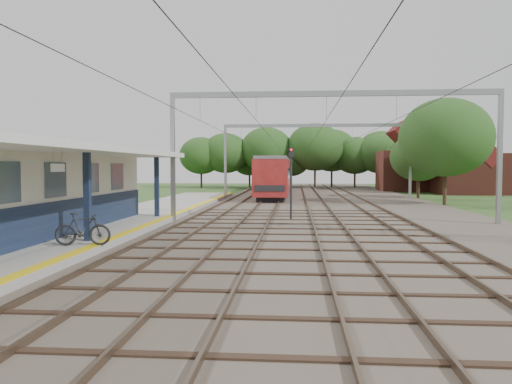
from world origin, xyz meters
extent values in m
plane|color=#2D4C1E|center=(0.00, 0.00, 0.00)|extent=(160.00, 160.00, 0.00)
cube|color=#473D33|center=(4.00, 30.00, 0.05)|extent=(18.00, 90.00, 0.10)
cube|color=gray|center=(-7.50, 14.00, 0.17)|extent=(5.00, 52.00, 0.35)
cube|color=yellow|center=(-5.25, 14.00, 0.35)|extent=(0.45, 52.00, 0.01)
cube|color=beige|center=(-8.90, 7.00, 2.05)|extent=(3.20, 18.00, 3.40)
cube|color=#111D37|center=(-7.28, 7.00, 1.05)|extent=(0.06, 18.00, 1.40)
cube|color=slate|center=(-7.27, 7.00, 2.55)|extent=(0.05, 16.00, 1.30)
cube|color=#111D37|center=(-5.90, 6.00, 1.95)|extent=(0.22, 0.22, 3.20)
cube|color=#111D37|center=(-5.90, 15.00, 1.95)|extent=(0.22, 0.22, 3.20)
cube|color=silver|center=(-7.80, 6.00, 3.67)|extent=(6.40, 20.00, 0.24)
cube|color=white|center=(-6.00, 4.00, 3.00)|extent=(0.06, 0.85, 0.26)
cube|color=brown|center=(-4.22, 30.00, 0.17)|extent=(0.07, 88.00, 0.15)
cube|color=brown|center=(-2.78, 30.00, 0.17)|extent=(0.07, 88.00, 0.15)
cube|color=brown|center=(-1.22, 30.00, 0.17)|extent=(0.07, 88.00, 0.15)
cube|color=brown|center=(0.22, 30.00, 0.17)|extent=(0.07, 88.00, 0.15)
cube|color=brown|center=(2.48, 30.00, 0.17)|extent=(0.07, 88.00, 0.15)
cube|color=brown|center=(3.92, 30.00, 0.17)|extent=(0.07, 88.00, 0.15)
cube|color=brown|center=(6.08, 30.00, 0.17)|extent=(0.07, 88.00, 0.15)
cube|color=brown|center=(7.52, 30.00, 0.17)|extent=(0.07, 88.00, 0.15)
cube|color=gray|center=(-5.00, 15.00, 3.50)|extent=(0.22, 0.22, 7.00)
cube|color=gray|center=(12.00, 15.00, 3.50)|extent=(0.22, 0.22, 7.00)
cube|color=gray|center=(3.50, 15.00, 6.85)|extent=(17.00, 0.20, 0.30)
cube|color=gray|center=(-5.00, 35.00, 3.50)|extent=(0.22, 0.22, 7.00)
cube|color=gray|center=(12.00, 35.00, 3.50)|extent=(0.22, 0.22, 7.00)
cube|color=gray|center=(3.50, 35.00, 6.85)|extent=(17.00, 0.20, 0.30)
cylinder|color=black|center=(-3.50, 30.00, 5.50)|extent=(0.02, 88.00, 0.02)
cylinder|color=black|center=(-0.50, 30.00, 5.50)|extent=(0.02, 88.00, 0.02)
cylinder|color=black|center=(3.20, 30.00, 5.50)|extent=(0.02, 88.00, 0.02)
cylinder|color=black|center=(6.80, 30.00, 5.50)|extent=(0.02, 88.00, 0.02)
cylinder|color=#382619|center=(-10.00, 61.00, 1.44)|extent=(0.28, 0.28, 2.88)
ellipsoid|color=#1E491A|center=(-10.00, 61.00, 4.96)|extent=(6.72, 6.72, 5.76)
cylinder|color=#382619|center=(-4.00, 63.00, 1.26)|extent=(0.28, 0.28, 2.52)
ellipsoid|color=#1E491A|center=(-4.00, 63.00, 4.34)|extent=(5.88, 5.88, 5.04)
cylinder|color=#382619|center=(2.00, 60.00, 1.62)|extent=(0.28, 0.28, 3.24)
ellipsoid|color=#1E491A|center=(2.00, 60.00, 5.58)|extent=(7.56, 7.56, 6.48)
cylinder|color=#382619|center=(8.00, 62.00, 1.35)|extent=(0.28, 0.28, 2.70)
ellipsoid|color=#1E491A|center=(8.00, 62.00, 4.65)|extent=(6.30, 6.30, 5.40)
cylinder|color=#382619|center=(14.50, 38.00, 1.26)|extent=(0.28, 0.28, 2.52)
ellipsoid|color=#1E491A|center=(14.50, 38.00, 4.34)|extent=(5.88, 5.88, 5.04)
cylinder|color=#382619|center=(15.00, 54.00, 1.44)|extent=(0.28, 0.28, 2.88)
ellipsoid|color=#1E491A|center=(15.00, 54.00, 4.96)|extent=(6.72, 6.72, 5.76)
cube|color=brown|center=(21.00, 46.00, 2.25)|extent=(7.00, 6.00, 4.50)
cube|color=maroon|center=(21.00, 46.00, 5.40)|extent=(4.99, 6.12, 4.99)
cube|color=brown|center=(16.00, 52.00, 2.50)|extent=(8.00, 6.00, 5.00)
cube|color=maroon|center=(16.00, 52.00, 5.90)|extent=(5.52, 6.12, 5.52)
imported|color=black|center=(-5.60, 4.88, 0.91)|extent=(1.93, 0.80, 1.13)
cube|color=black|center=(-0.50, 37.60, 0.32)|extent=(2.31, 16.50, 0.44)
cube|color=maroon|center=(-0.50, 37.60, 2.12)|extent=(2.89, 17.94, 3.14)
cube|color=black|center=(-0.50, 37.60, 2.44)|extent=(2.93, 16.50, 0.90)
cube|color=slate|center=(-0.50, 37.60, 3.81)|extent=(2.66, 17.94, 0.28)
cube|color=black|center=(-0.50, 56.14, 0.32)|extent=(2.31, 16.50, 0.44)
cube|color=maroon|center=(-0.50, 56.14, 2.12)|extent=(2.89, 17.94, 3.14)
cube|color=black|center=(-0.50, 56.14, 2.44)|extent=(2.93, 16.50, 0.90)
cube|color=slate|center=(-0.50, 56.14, 3.81)|extent=(2.66, 17.94, 0.28)
cylinder|color=black|center=(1.35, 16.31, 1.86)|extent=(0.13, 0.13, 3.72)
cube|color=black|center=(1.35, 16.31, 3.82)|extent=(0.29, 0.18, 0.51)
sphere|color=red|center=(1.35, 16.21, 3.97)|extent=(0.13, 0.13, 0.13)
camera|label=1|loc=(1.63, -11.44, 3.02)|focal=35.00mm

